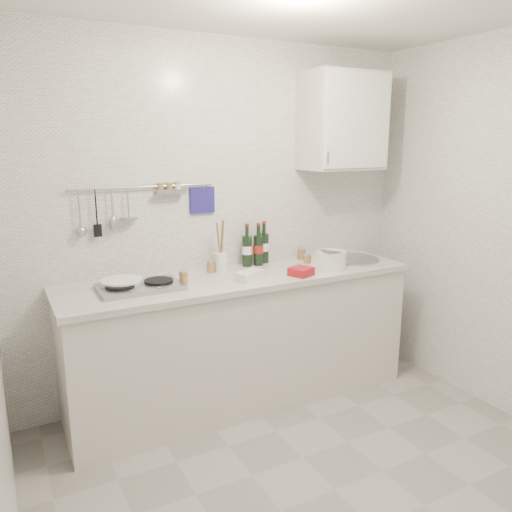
{
  "coord_description": "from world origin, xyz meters",
  "views": [
    {
      "loc": [
        -1.45,
        -1.84,
        1.81
      ],
      "look_at": [
        0.0,
        0.9,
        1.09
      ],
      "focal_mm": 35.0,
      "sensor_mm": 36.0,
      "label": 1
    }
  ],
  "objects_px": {
    "plate_stack_hob": "(120,284)",
    "wall_cabinet": "(343,121)",
    "utensil_crock": "(221,259)",
    "plate_stack_sink": "(330,260)",
    "wine_bottles": "(257,244)"
  },
  "relations": [
    {
      "from": "plate_stack_hob",
      "to": "utensil_crock",
      "type": "bearing_deg",
      "value": 7.17
    },
    {
      "from": "plate_stack_hob",
      "to": "wine_bottles",
      "type": "height_order",
      "value": "wine_bottles"
    },
    {
      "from": "wall_cabinet",
      "to": "plate_stack_sink",
      "type": "relative_size",
      "value": 2.47
    },
    {
      "from": "wall_cabinet",
      "to": "plate_stack_hob",
      "type": "height_order",
      "value": "wall_cabinet"
    },
    {
      "from": "wine_bottles",
      "to": "plate_stack_hob",
      "type": "bearing_deg",
      "value": -171.88
    },
    {
      "from": "wine_bottles",
      "to": "utensil_crock",
      "type": "height_order",
      "value": "utensil_crock"
    },
    {
      "from": "plate_stack_hob",
      "to": "utensil_crock",
      "type": "height_order",
      "value": "utensil_crock"
    },
    {
      "from": "plate_stack_hob",
      "to": "utensil_crock",
      "type": "relative_size",
      "value": 0.78
    },
    {
      "from": "wall_cabinet",
      "to": "wine_bottles",
      "type": "bearing_deg",
      "value": 171.85
    },
    {
      "from": "plate_stack_sink",
      "to": "utensil_crock",
      "type": "distance_m",
      "value": 0.78
    },
    {
      "from": "plate_stack_hob",
      "to": "plate_stack_sink",
      "type": "xyz_separation_m",
      "value": [
        1.46,
        -0.17,
        0.03
      ]
    },
    {
      "from": "plate_stack_sink",
      "to": "utensil_crock",
      "type": "bearing_deg",
      "value": 160.74
    },
    {
      "from": "plate_stack_hob",
      "to": "wall_cabinet",
      "type": "bearing_deg",
      "value": 1.73
    },
    {
      "from": "utensil_crock",
      "to": "plate_stack_sink",
      "type": "bearing_deg",
      "value": -19.26
    },
    {
      "from": "wine_bottles",
      "to": "utensil_crock",
      "type": "distance_m",
      "value": 0.32
    }
  ]
}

